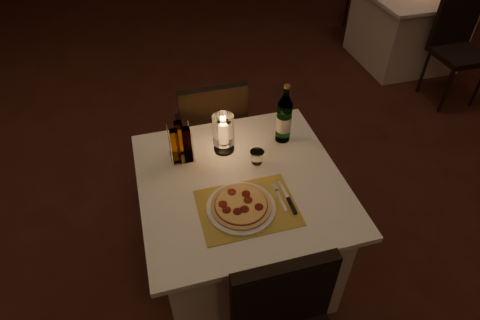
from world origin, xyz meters
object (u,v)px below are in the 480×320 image
object	(u,v)px
neighbor_table_right	(406,27)
chair_far	(212,126)
tumbler	(257,157)
water_bottle	(284,119)
main_table	(241,227)
hurricane_candle	(223,131)
pizza	(241,205)
plate	(241,208)

from	to	relation	value
neighbor_table_right	chair_far	bearing A→B (deg)	-150.30
tumbler	water_bottle	distance (m)	0.26
main_table	hurricane_candle	bearing A→B (deg)	95.90
chair_far	pizza	world-z (taller)	chair_far
tumbler	plate	bearing A→B (deg)	-119.79
main_table	tumbler	distance (m)	0.43
main_table	tumbler	world-z (taller)	tumbler
pizza	neighbor_table_right	world-z (taller)	pizza
water_bottle	neighbor_table_right	xyz separation A→B (m)	(2.05, 1.81, -0.50)
plate	hurricane_candle	xyz separation A→B (m)	(0.02, 0.43, 0.12)
neighbor_table_right	tumbler	bearing A→B (deg)	-138.98
water_bottle	neighbor_table_right	world-z (taller)	water_bottle
main_table	plate	bearing A→B (deg)	-105.52
main_table	tumbler	bearing A→B (deg)	43.09
chair_far	plate	xyz separation A→B (m)	(-0.05, -0.89, 0.20)
plate	hurricane_candle	bearing A→B (deg)	86.79
pizza	hurricane_candle	bearing A→B (deg)	86.76
chair_far	neighbor_table_right	size ratio (longest dim) A/B	0.90
chair_far	hurricane_candle	bearing A→B (deg)	-93.19
pizza	plate	bearing A→B (deg)	-33.60
tumbler	chair_far	bearing A→B (deg)	100.64
main_table	water_bottle	distance (m)	0.64
water_bottle	tumbler	bearing A→B (deg)	-142.94
plate	neighbor_table_right	distance (m)	3.31
main_table	chair_far	distance (m)	0.74
plate	neighbor_table_right	size ratio (longest dim) A/B	0.32
hurricane_candle	main_table	bearing A→B (deg)	-84.10
chair_far	pizza	distance (m)	0.92
water_bottle	hurricane_candle	size ratio (longest dim) A/B	1.58
plate	main_table	bearing A→B (deg)	74.48
plate	neighbor_table_right	xyz separation A→B (m)	(2.41, 2.24, -0.38)
pizza	tumbler	distance (m)	0.33
main_table	chair_far	size ratio (longest dim) A/B	1.11
chair_far	pizza	bearing A→B (deg)	-93.21
chair_far	hurricane_candle	distance (m)	0.56
water_bottle	chair_far	bearing A→B (deg)	123.74
chair_far	hurricane_candle	size ratio (longest dim) A/B	4.12
pizza	tumbler	bearing A→B (deg)	60.17
chair_far	tumbler	size ratio (longest dim) A/B	12.35
chair_far	neighbor_table_right	xyz separation A→B (m)	(2.36, 1.35, -0.18)
hurricane_candle	neighbor_table_right	world-z (taller)	hurricane_candle
main_table	hurricane_candle	world-z (taller)	hurricane_candle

